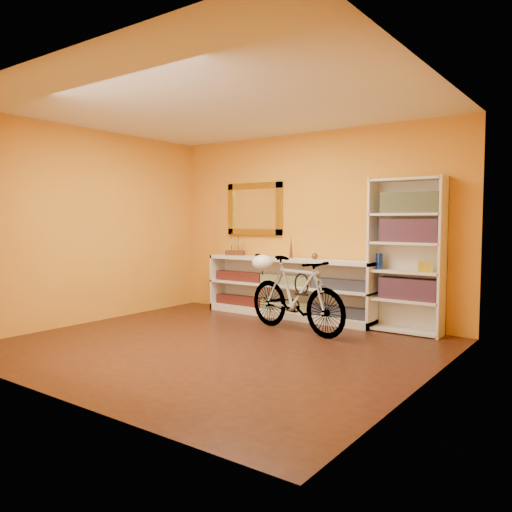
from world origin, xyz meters
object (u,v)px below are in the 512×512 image
Objects in this scene: helmet at (263,263)px; console_unit at (287,288)px; bicycle at (296,295)px; bookcase at (406,256)px.

console_unit is at bearing 90.38° from helmet.
bicycle is at bearing -12.19° from helmet.
helmet reaches higher than console_unit.
helmet is at bearing 90.00° from bicycle.
bicycle is (-1.09, -0.77, -0.48)m from bookcase.
helmet is (-0.59, 0.13, 0.36)m from bicycle.
helmet is (0.00, -0.61, 0.40)m from console_unit.
bookcase is 1.42m from bicycle.
console_unit is 9.16× the size of helmet.
console_unit is at bearing 51.11° from bicycle.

